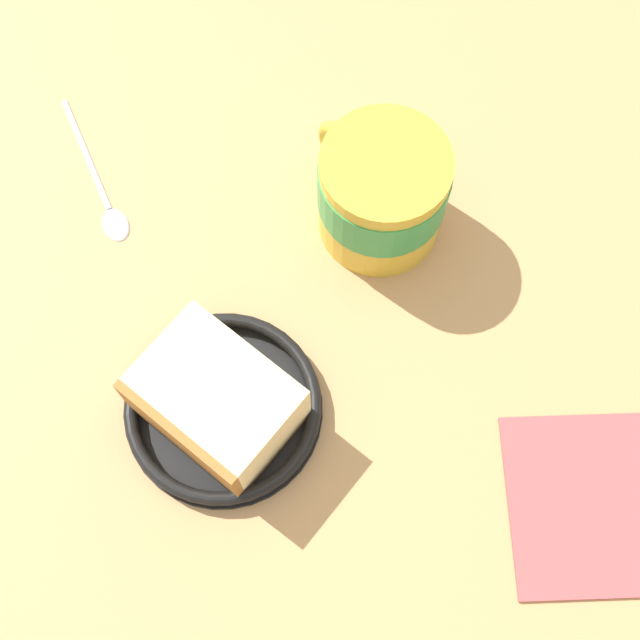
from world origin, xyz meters
The scene contains 6 objects.
ground_plane centered at (0.00, 0.00, -1.76)cm, with size 110.98×110.98×3.52cm, color tan.
small_plate centered at (-8.25, 1.60, 0.88)cm, with size 14.00×14.00×1.77cm.
cake_slice centered at (-8.50, 1.71, 3.64)cm, with size 11.05×12.34×5.62cm.
tea_mug centered at (9.27, -5.08, 4.97)cm, with size 9.44×10.83×9.06cm.
teaspoon centered at (5.34, 15.88, 0.35)cm, with size 11.36×9.94×0.80cm.
folded_napkin centered at (-7.77, -24.09, 0.30)cm, with size 12.41×10.40×0.60cm, color #B24C4C.
Camera 1 is at (-21.48, -9.25, 59.93)cm, focal length 48.66 mm.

